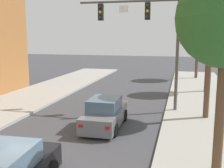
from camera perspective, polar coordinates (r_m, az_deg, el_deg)
traffic_signal_mast at (r=17.46m, az=7.73°, el=11.69°), size 6.42×0.38×7.50m
car_lead_grey at (r=14.51m, az=-1.47°, el=-6.29°), size 1.91×4.28×1.60m
street_tree_second at (r=16.19m, az=20.23°, el=13.82°), size 3.07×3.07×7.48m
street_tree_third at (r=24.23m, az=19.74°, el=10.29°), size 3.06×3.06×6.58m
street_tree_farthest at (r=31.96m, az=17.72°, el=11.45°), size 3.09×3.09×7.32m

